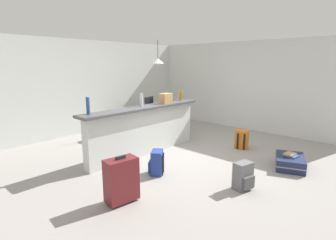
{
  "coord_description": "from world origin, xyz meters",
  "views": [
    {
      "loc": [
        -4.08,
        -3.49,
        1.88
      ],
      "look_at": [
        0.21,
        0.45,
        0.63
      ],
      "focal_mm": 28.27,
      "sensor_mm": 36.0,
      "label": 1
    }
  ],
  "objects_px": {
    "suitcase_flat_navy": "(290,162)",
    "book_stack": "(291,155)",
    "dining_chair_near_partition": "(173,116)",
    "backpack_blue": "(157,163)",
    "backpack_grey": "(243,176)",
    "bottle_amber": "(181,95)",
    "bottle_blue": "(88,106)",
    "grocery_bag": "(166,98)",
    "backpack_orange": "(242,140)",
    "pendant_lamp": "(158,61)",
    "dining_table": "(159,109)",
    "suitcase_upright_maroon": "(121,180)",
    "dining_chair_far_side": "(146,111)",
    "bottle_clear": "(141,100)"
  },
  "relations": [
    {
      "from": "bottle_clear",
      "to": "dining_chair_near_partition",
      "type": "relative_size",
      "value": 0.28
    },
    {
      "from": "bottle_blue",
      "to": "backpack_orange",
      "type": "height_order",
      "value": "bottle_blue"
    },
    {
      "from": "suitcase_flat_navy",
      "to": "backpack_orange",
      "type": "xyz_separation_m",
      "value": [
        0.44,
        1.19,
        0.09
      ]
    },
    {
      "from": "bottle_blue",
      "to": "backpack_blue",
      "type": "bearing_deg",
      "value": -57.98
    },
    {
      "from": "dining_chair_near_partition",
      "to": "backpack_grey",
      "type": "height_order",
      "value": "dining_chair_near_partition"
    },
    {
      "from": "pendant_lamp",
      "to": "suitcase_upright_maroon",
      "type": "bearing_deg",
      "value": -142.66
    },
    {
      "from": "suitcase_upright_maroon",
      "to": "pendant_lamp",
      "type": "bearing_deg",
      "value": 37.34
    },
    {
      "from": "bottle_amber",
      "to": "dining_chair_near_partition",
      "type": "distance_m",
      "value": 0.86
    },
    {
      "from": "backpack_grey",
      "to": "pendant_lamp",
      "type": "bearing_deg",
      "value": 64.25
    },
    {
      "from": "bottle_blue",
      "to": "suitcase_flat_navy",
      "type": "xyz_separation_m",
      "value": [
        2.5,
        -2.63,
        -1.05
      ]
    },
    {
      "from": "dining_chair_near_partition",
      "to": "book_stack",
      "type": "bearing_deg",
      "value": -94.85
    },
    {
      "from": "bottle_blue",
      "to": "book_stack",
      "type": "xyz_separation_m",
      "value": [
        2.49,
        -2.64,
        -0.92
      ]
    },
    {
      "from": "pendant_lamp",
      "to": "backpack_orange",
      "type": "height_order",
      "value": "pendant_lamp"
    },
    {
      "from": "bottle_amber",
      "to": "grocery_bag",
      "type": "height_order",
      "value": "bottle_amber"
    },
    {
      "from": "dining_chair_far_side",
      "to": "backpack_blue",
      "type": "relative_size",
      "value": 2.21
    },
    {
      "from": "pendant_lamp",
      "to": "suitcase_flat_navy",
      "type": "relative_size",
      "value": 0.75
    },
    {
      "from": "suitcase_flat_navy",
      "to": "backpack_blue",
      "type": "xyz_separation_m",
      "value": [
        -1.86,
        1.61,
        0.09
      ]
    },
    {
      "from": "backpack_grey",
      "to": "bottle_clear",
      "type": "bearing_deg",
      "value": 88.22
    },
    {
      "from": "suitcase_flat_navy",
      "to": "book_stack",
      "type": "height_order",
      "value": "book_stack"
    },
    {
      "from": "grocery_bag",
      "to": "pendant_lamp",
      "type": "height_order",
      "value": "pendant_lamp"
    },
    {
      "from": "bottle_amber",
      "to": "backpack_orange",
      "type": "bearing_deg",
      "value": -71.27
    },
    {
      "from": "bottle_clear",
      "to": "pendant_lamp",
      "type": "xyz_separation_m",
      "value": [
        1.59,
        1.09,
        0.8
      ]
    },
    {
      "from": "dining_chair_near_partition",
      "to": "backpack_blue",
      "type": "relative_size",
      "value": 2.21
    },
    {
      "from": "bottle_blue",
      "to": "pendant_lamp",
      "type": "xyz_separation_m",
      "value": [
        2.8,
        1.07,
        0.78
      ]
    },
    {
      "from": "pendant_lamp",
      "to": "book_stack",
      "type": "xyz_separation_m",
      "value": [
        -0.31,
        -3.71,
        -1.7
      ]
    },
    {
      "from": "grocery_bag",
      "to": "pendant_lamp",
      "type": "distance_m",
      "value": 1.71
    },
    {
      "from": "bottle_blue",
      "to": "bottle_clear",
      "type": "distance_m",
      "value": 1.21
    },
    {
      "from": "grocery_bag",
      "to": "book_stack",
      "type": "bearing_deg",
      "value": -76.06
    },
    {
      "from": "bottle_blue",
      "to": "backpack_grey",
      "type": "height_order",
      "value": "bottle_blue"
    },
    {
      "from": "bottle_amber",
      "to": "pendant_lamp",
      "type": "distance_m",
      "value": 1.42
    },
    {
      "from": "bottle_blue",
      "to": "backpack_blue",
      "type": "xyz_separation_m",
      "value": [
        0.64,
        -1.03,
        -0.96
      ]
    },
    {
      "from": "bottle_blue",
      "to": "dining_chair_far_side",
      "type": "xyz_separation_m",
      "value": [
        2.86,
        1.61,
        -0.65
      ]
    },
    {
      "from": "grocery_bag",
      "to": "suitcase_upright_maroon",
      "type": "height_order",
      "value": "grocery_bag"
    },
    {
      "from": "dining_table",
      "to": "book_stack",
      "type": "height_order",
      "value": "dining_table"
    },
    {
      "from": "backpack_blue",
      "to": "grocery_bag",
      "type": "bearing_deg",
      "value": 36.9
    },
    {
      "from": "bottle_clear",
      "to": "book_stack",
      "type": "xyz_separation_m",
      "value": [
        1.28,
        -2.61,
        -0.9
      ]
    },
    {
      "from": "backpack_grey",
      "to": "bottle_amber",
      "type": "bearing_deg",
      "value": 60.57
    },
    {
      "from": "bottle_amber",
      "to": "bottle_blue",
      "type": "bearing_deg",
      "value": 179.02
    },
    {
      "from": "dining_chair_near_partition",
      "to": "backpack_orange",
      "type": "distance_m",
      "value": 1.96
    },
    {
      "from": "bottle_blue",
      "to": "suitcase_flat_navy",
      "type": "relative_size",
      "value": 0.33
    },
    {
      "from": "dining_chair_far_side",
      "to": "backpack_blue",
      "type": "distance_m",
      "value": 3.46
    },
    {
      "from": "dining_table",
      "to": "backpack_grey",
      "type": "bearing_deg",
      "value": -115.89
    },
    {
      "from": "grocery_bag",
      "to": "backpack_blue",
      "type": "bearing_deg",
      "value": -143.1
    },
    {
      "from": "bottle_clear",
      "to": "suitcase_upright_maroon",
      "type": "bearing_deg",
      "value": -139.97
    },
    {
      "from": "grocery_bag",
      "to": "book_stack",
      "type": "distance_m",
      "value": 2.75
    },
    {
      "from": "grocery_bag",
      "to": "backpack_grey",
      "type": "height_order",
      "value": "grocery_bag"
    },
    {
      "from": "bottle_blue",
      "to": "grocery_bag",
      "type": "xyz_separation_m",
      "value": [
        1.86,
        -0.11,
        -0.04
      ]
    },
    {
      "from": "dining_chair_near_partition",
      "to": "book_stack",
      "type": "relative_size",
      "value": 3.9
    },
    {
      "from": "bottle_clear",
      "to": "suitcase_flat_navy",
      "type": "distance_m",
      "value": 3.08
    },
    {
      "from": "pendant_lamp",
      "to": "suitcase_upright_maroon",
      "type": "height_order",
      "value": "pendant_lamp"
    }
  ]
}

